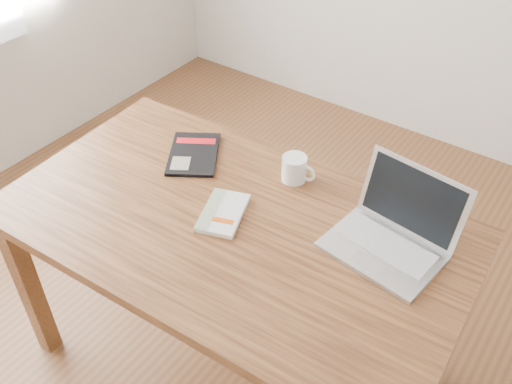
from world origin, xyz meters
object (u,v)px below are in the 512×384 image
Objects in this scene: desk at (233,241)px; coffee_mug at (295,168)px; laptop at (393,233)px; black_guidebook at (194,154)px; white_guidebook at (223,213)px.

desk is 12.28× the size of coffee_mug.
coffee_mug is (-0.40, 0.10, -0.00)m from laptop.
black_guidebook is (-0.32, 0.19, 0.10)m from desk.
white_guidebook reaches higher than desk.
desk is at bearing -102.47° from coffee_mug.
white_guidebook is 1.90× the size of coffee_mug.
black_guidebook reaches higher than desk.
black_guidebook is (-0.28, 0.19, -0.00)m from white_guidebook.
coffee_mug is (0.05, 0.29, 0.14)m from desk.
coffee_mug is at bearing 173.80° from laptop.
desk is 6.45× the size of white_guidebook.
laptop is (0.49, 0.19, 0.04)m from white_guidebook.
black_guidebook is at bearing -172.95° from laptop.
white_guidebook is 0.53m from laptop.
white_guidebook reaches higher than black_guidebook.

